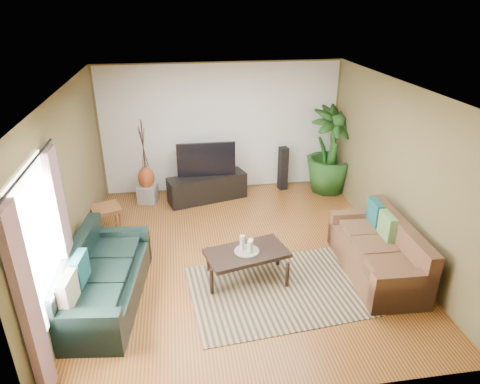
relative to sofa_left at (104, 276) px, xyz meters
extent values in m
plane|color=#935C26|center=(2.02, 0.85, -0.42)|extent=(5.50, 5.50, 0.00)
plane|color=white|center=(2.02, 0.85, 2.28)|extent=(5.50, 5.50, 0.00)
plane|color=brown|center=(2.02, 3.60, 0.93)|extent=(5.00, 0.00, 5.00)
plane|color=brown|center=(2.02, -1.90, 0.93)|extent=(5.00, 0.00, 5.00)
plane|color=brown|center=(-0.48, 0.85, 0.92)|extent=(0.00, 5.50, 5.50)
plane|color=brown|center=(4.52, 0.85, 0.92)|extent=(0.00, 5.50, 5.50)
plane|color=white|center=(2.02, 3.59, 0.93)|extent=(4.90, 0.00, 4.90)
plane|color=white|center=(-0.46, -0.75, 0.97)|extent=(0.00, 1.80, 1.80)
cube|color=gray|center=(-0.41, -1.50, 0.72)|extent=(0.08, 0.35, 2.20)
cube|color=gray|center=(-0.41, 0.00, 0.72)|extent=(0.08, 0.35, 2.20)
cylinder|color=black|center=(-0.41, -0.75, 1.87)|extent=(0.03, 1.90, 0.03)
cube|color=black|center=(0.00, 0.00, 0.00)|extent=(1.14, 2.18, 0.85)
cube|color=brown|center=(3.95, 0.08, 0.00)|extent=(0.93, 1.96, 0.85)
cube|color=tan|center=(2.39, -0.13, -0.42)|extent=(2.61, 1.97, 0.01)
cube|color=black|center=(1.99, 0.21, -0.18)|extent=(1.29, 0.90, 0.48)
cylinder|color=gray|center=(1.99, 0.21, 0.06)|extent=(0.36, 0.36, 0.02)
cylinder|color=beige|center=(1.93, 0.24, 0.19)|extent=(0.07, 0.07, 0.23)
cylinder|color=#EDE5C8|center=(2.03, 0.17, 0.16)|extent=(0.07, 0.07, 0.18)
cylinder|color=beige|center=(2.06, 0.27, 0.15)|extent=(0.07, 0.07, 0.15)
cube|color=black|center=(1.65, 3.05, -0.16)|extent=(1.67, 0.89, 0.53)
cube|color=black|center=(1.65, 3.07, 0.46)|extent=(1.17, 0.06, 0.69)
cube|color=black|center=(1.21, 3.29, 0.13)|extent=(0.20, 0.22, 1.12)
cube|color=black|center=(3.32, 3.35, 0.05)|extent=(0.20, 0.22, 0.95)
imported|color=#1B4316|center=(4.27, 3.13, 0.48)|extent=(1.28, 1.28, 1.82)
cylinder|color=black|center=(4.27, 3.13, -0.29)|extent=(0.34, 0.34, 0.26)
cube|color=gray|center=(0.43, 3.14, -0.24)|extent=(0.43, 0.43, 0.36)
ellipsoid|color=#95411B|center=(0.43, 3.14, 0.10)|extent=(0.33, 0.33, 0.46)
cube|color=brown|center=(-0.23, 1.96, -0.17)|extent=(0.61, 0.61, 0.50)
camera|label=1|loc=(1.10, -5.00, 3.45)|focal=32.00mm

